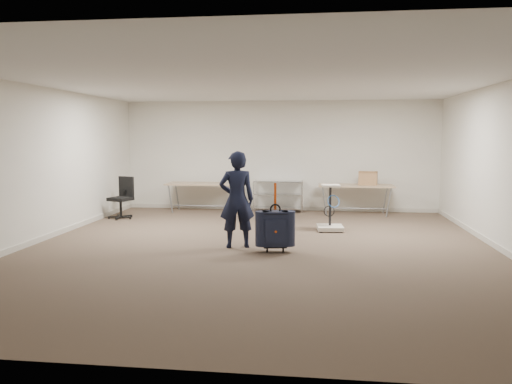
# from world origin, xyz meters

# --- Properties ---
(ground) EXTENTS (9.00, 9.00, 0.00)m
(ground) POSITION_xyz_m (0.00, 0.00, 0.00)
(ground) COLOR #49392C
(ground) RESTS_ON ground
(room_shell) EXTENTS (8.00, 9.00, 9.00)m
(room_shell) POSITION_xyz_m (0.00, 1.38, 0.05)
(room_shell) COLOR silver
(room_shell) RESTS_ON ground
(folding_table_left) EXTENTS (1.80, 0.75, 0.73)m
(folding_table_left) POSITION_xyz_m (-1.90, 3.95, 0.68)
(folding_table_left) COLOR #8D7456
(folding_table_left) RESTS_ON ground
(folding_table_right) EXTENTS (1.80, 0.75, 0.73)m
(folding_table_right) POSITION_xyz_m (1.90, 3.95, 0.68)
(folding_table_right) COLOR #8D7456
(folding_table_right) RESTS_ON ground
(wire_shelf) EXTENTS (1.22, 0.47, 0.80)m
(wire_shelf) POSITION_xyz_m (0.00, 4.20, 0.44)
(wire_shelf) COLOR silver
(wire_shelf) RESTS_ON ground
(person) EXTENTS (0.69, 0.54, 1.66)m
(person) POSITION_xyz_m (-0.39, 0.05, 0.83)
(person) COLOR black
(person) RESTS_ON ground
(suitcase) EXTENTS (0.45, 0.31, 1.15)m
(suitcase) POSITION_xyz_m (0.29, -0.25, 0.39)
(suitcase) COLOR black
(suitcase) RESTS_ON ground
(office_chair) EXTENTS (0.58, 0.59, 0.97)m
(office_chair) POSITION_xyz_m (-3.54, 2.74, 0.29)
(office_chair) COLOR black
(office_chair) RESTS_ON ground
(equipment_cart) EXTENTS (0.55, 0.55, 0.94)m
(equipment_cart) POSITION_xyz_m (1.24, 1.76, 0.25)
(equipment_cart) COLOR beige
(equipment_cart) RESTS_ON ground
(cardboard_box) EXTENTS (0.48, 0.40, 0.32)m
(cardboard_box) POSITION_xyz_m (2.19, 4.02, 0.89)
(cardboard_box) COLOR olive
(cardboard_box) RESTS_ON folding_table_right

